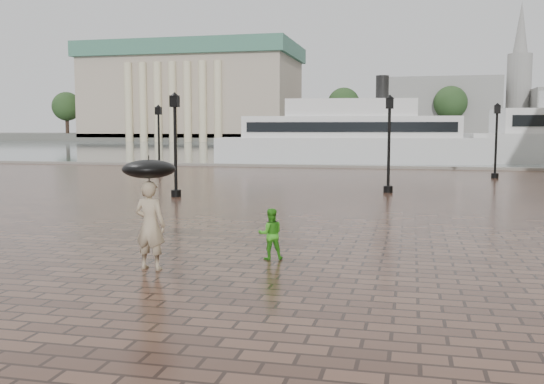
{
  "coord_description": "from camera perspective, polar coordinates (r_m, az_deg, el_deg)",
  "views": [
    {
      "loc": [
        4.05,
        -14.79,
        2.91
      ],
      "look_at": [
        0.74,
        -0.45,
        1.4
      ],
      "focal_mm": 40.0,
      "sensor_mm": 36.0,
      "label": 1
    }
  ],
  "objects": [
    {
      "name": "ground",
      "position": [
        15.61,
        -2.28,
        -4.89
      ],
      "size": [
        300.0,
        300.0,
        0.0
      ],
      "primitive_type": "plane",
      "color": "#372119",
      "rests_on": "ground"
    },
    {
      "name": "harbour_water",
      "position": [
        106.9,
        10.86,
        4.18
      ],
      "size": [
        240.0,
        240.0,
        0.0
      ],
      "primitive_type": "plane",
      "color": "#4D5A5D",
      "rests_on": "ground"
    },
    {
      "name": "quay_edge",
      "position": [
        47.05,
        8.05,
        2.24
      ],
      "size": [
        80.0,
        0.6,
        0.3
      ],
      "primitive_type": "cube",
      "color": "slate",
      "rests_on": "ground"
    },
    {
      "name": "far_shore",
      "position": [
        174.85,
        11.73,
        5.1
      ],
      "size": [
        300.0,
        60.0,
        2.0
      ],
      "primitive_type": "cube",
      "color": "#4C4C47",
      "rests_on": "ground"
    },
    {
      "name": "museum",
      "position": [
        170.34,
        -7.41,
        9.5
      ],
      "size": [
        57.0,
        32.5,
        26.0
      ],
      "color": "gray",
      "rests_on": "ground"
    },
    {
      "name": "far_trees",
      "position": [
        152.98,
        11.6,
        8.16
      ],
      "size": [
        188.0,
        8.0,
        13.5
      ],
      "color": "#2D2119",
      "rests_on": "ground"
    },
    {
      "name": "street_lamps",
      "position": [
        32.77,
        3.26,
        4.82
      ],
      "size": [
        21.44,
        14.44,
        4.4
      ],
      "color": "black",
      "rests_on": "ground"
    },
    {
      "name": "adult_pedestrian",
      "position": [
        12.88,
        -11.4,
        -3.09
      ],
      "size": [
        0.72,
        0.51,
        1.86
      ],
      "primitive_type": "imported",
      "rotation": [
        0.0,
        0.0,
        3.04
      ],
      "color": "tan",
      "rests_on": "ground"
    },
    {
      "name": "child_pedestrian",
      "position": [
        13.65,
        -0.13,
        -3.97
      ],
      "size": [
        0.68,
        0.6,
        1.16
      ],
      "primitive_type": "imported",
      "rotation": [
        0.0,
        0.0,
        3.48
      ],
      "color": "#369A1C",
      "rests_on": "ground"
    },
    {
      "name": "ferry_near",
      "position": [
        54.25,
        7.32,
        5.15
      ],
      "size": [
        23.86,
        8.66,
        7.65
      ],
      "rotation": [
        0.0,
        0.0,
        0.13
      ],
      "color": "silver",
      "rests_on": "ground"
    },
    {
      "name": "umbrella",
      "position": [
        12.75,
        -11.51,
        2.13
      ],
      "size": [
        1.1,
        1.1,
        1.19
      ],
      "color": "black",
      "rests_on": "ground"
    }
  ]
}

